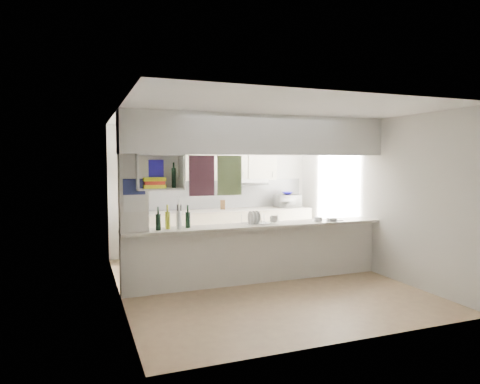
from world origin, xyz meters
name	(u,v)px	position (x,y,z in m)	size (l,w,h in m)	color
floor	(258,282)	(0.00, 0.00, 0.00)	(4.80, 4.80, 0.00)	#937355
ceiling	(259,116)	(0.00, 0.00, 2.60)	(4.80, 4.80, 0.00)	white
wall_back	(213,190)	(0.00, 2.40, 1.30)	(4.20, 4.20, 0.00)	silver
wall_left	(119,205)	(-2.10, 0.00, 1.30)	(4.80, 4.80, 0.00)	silver
wall_right	(370,196)	(2.10, 0.00, 1.30)	(4.80, 4.80, 0.00)	silver
servery_partition	(248,177)	(-0.17, 0.00, 1.66)	(4.20, 0.50, 2.60)	silver
cubby_shelf	(158,175)	(-1.57, -0.06, 1.71)	(0.65, 0.35, 0.50)	white
kitchen_run	(224,214)	(0.16, 2.14, 0.83)	(3.60, 0.63, 2.24)	beige
microwave	(288,201)	(1.57, 2.07, 1.06)	(0.50, 0.34, 0.28)	white
bowl	(287,193)	(1.56, 2.09, 1.23)	(0.22, 0.22, 0.05)	#140D95
dish_rack	(256,218)	(-0.02, 0.05, 1.00)	(0.43, 0.35, 0.21)	silver
cup	(274,219)	(0.25, -0.03, 0.99)	(0.14, 0.14, 0.11)	white
wine_bottles	(173,220)	(-1.34, -0.01, 1.05)	(0.52, 0.15, 0.37)	black
plastic_tubs	(324,219)	(1.14, -0.06, 0.95)	(0.49, 0.22, 0.07)	silver
utensil_jar	(179,208)	(-0.77, 2.15, 0.99)	(0.10, 0.10, 0.13)	black
knife_block	(223,205)	(0.14, 2.18, 1.02)	(0.10, 0.08, 0.19)	#4D331A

